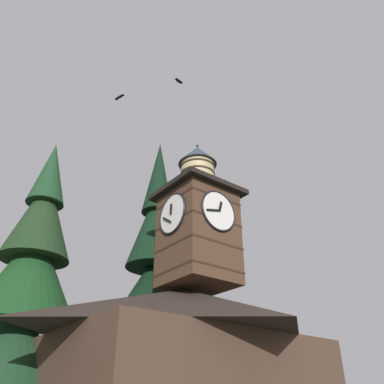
{
  "coord_description": "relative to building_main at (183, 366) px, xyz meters",
  "views": [
    {
      "loc": [
        11.69,
        12.86,
        1.72
      ],
      "look_at": [
        0.32,
        -1.88,
        11.97
      ],
      "focal_mm": 37.78,
      "sensor_mm": 36.0,
      "label": 1
    }
  ],
  "objects": [
    {
      "name": "building_main",
      "position": [
        0.0,
        0.0,
        0.0
      ],
      "size": [
        11.63,
        9.09,
        6.92
      ],
      "color": "#493326",
      "rests_on": "ground_plane"
    },
    {
      "name": "clock_tower",
      "position": [
        -0.33,
        0.72,
        6.67
      ],
      "size": [
        3.79,
        3.79,
        8.14
      ],
      "color": "#4C3323",
      "rests_on": "building_main"
    },
    {
      "name": "pine_tree_behind",
      "position": [
        -0.81,
        -3.94,
        3.58
      ],
      "size": [
        6.35,
        6.35,
        17.93
      ],
      "color": "#473323",
      "rests_on": "ground_plane"
    },
    {
      "name": "pine_tree_aside",
      "position": [
        5.88,
        -4.45,
        3.23
      ],
      "size": [
        6.3,
        6.3,
        15.23
      ],
      "color": "#473323",
      "rests_on": "ground_plane"
    },
    {
      "name": "moon",
      "position": [
        -13.02,
        -39.58,
        7.54
      ],
      "size": [
        1.74,
        1.74,
        1.74
      ],
      "color": "silver"
    },
    {
      "name": "flying_bird_high",
      "position": [
        1.89,
        1.93,
        14.03
      ],
      "size": [
        0.5,
        0.25,
        0.13
      ],
      "color": "black"
    },
    {
      "name": "flying_bird_low",
      "position": [
        4.28,
        -0.17,
        13.09
      ],
      "size": [
        0.29,
        0.65,
        0.11
      ],
      "color": "black"
    }
  ]
}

